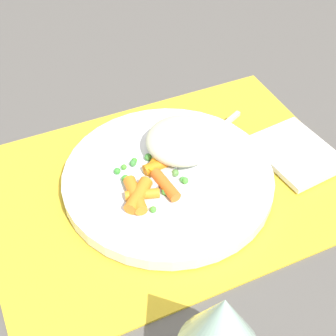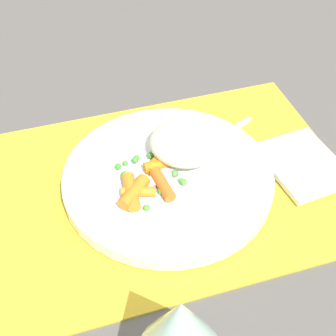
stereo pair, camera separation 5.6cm
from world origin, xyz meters
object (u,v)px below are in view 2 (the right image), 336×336
napkin (303,164)px  rice_mound (186,142)px  carrot_portion (145,183)px  plate (168,178)px  wine_glass (180,333)px  fork (190,158)px

napkin → rice_mound: bearing=-20.1°
rice_mound → carrot_portion: size_ratio=1.06×
rice_mound → napkin: bearing=159.9°
plate → wine_glass: size_ratio=1.81×
carrot_portion → rice_mound: bearing=-146.8°
fork → napkin: size_ratio=1.58×
rice_mound → fork: 0.02m
carrot_portion → fork: carrot_portion is taller
plate → wine_glass: wine_glass is taller
plate → carrot_portion: size_ratio=3.00×
napkin → plate: bearing=-7.5°
wine_glass → napkin: (-0.25, -0.22, -0.09)m
rice_mound → napkin: (-0.15, 0.05, -0.03)m
rice_mound → fork: size_ratio=0.52×
plate → carrot_portion: bearing=22.5°
plate → fork: size_ratio=1.48×
wine_glass → carrot_portion: bearing=-98.2°
fork → carrot_portion: bearing=23.9°
rice_mound → wine_glass: wine_glass is taller
fork → napkin: 0.15m
plate → rice_mound: rice_mound is taller
plate → fork: fork is taller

